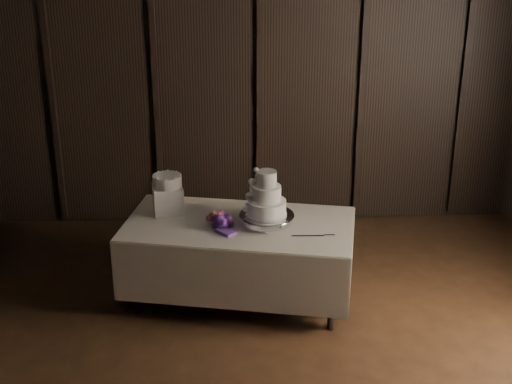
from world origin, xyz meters
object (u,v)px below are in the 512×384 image
(display_table, at_px, (239,258))
(box_pedestal, at_px, (168,199))
(cake_stand, at_px, (267,219))
(wedding_cake, at_px, (263,199))
(bouquet, at_px, (220,221))
(small_cake, at_px, (167,181))

(display_table, distance_m, box_pedestal, 0.83)
(cake_stand, height_order, wedding_cake, wedding_cake)
(cake_stand, relative_size, bouquet, 1.27)
(display_table, xyz_separation_m, cake_stand, (0.24, -0.03, 0.39))
(cake_stand, distance_m, box_pedestal, 0.93)
(display_table, height_order, bouquet, bouquet)
(display_table, relative_size, box_pedestal, 8.28)
(box_pedestal, bearing_deg, wedding_cake, -20.63)
(bouquet, xyz_separation_m, box_pedestal, (-0.47, 0.36, 0.06))
(display_table, xyz_separation_m, bouquet, (-0.17, -0.09, 0.40))
(wedding_cake, distance_m, bouquet, 0.42)
(display_table, bearing_deg, small_cake, 168.26)
(wedding_cake, relative_size, box_pedestal, 1.55)
(display_table, bearing_deg, box_pedestal, 168.26)
(wedding_cake, relative_size, small_cake, 1.55)
(wedding_cake, bearing_deg, cake_stand, 47.10)
(bouquet, height_order, box_pedestal, box_pedestal)
(box_pedestal, height_order, small_cake, small_cake)
(cake_stand, xyz_separation_m, wedding_cake, (-0.03, -0.02, 0.20))
(cake_stand, bearing_deg, box_pedestal, 160.99)
(cake_stand, bearing_deg, bouquet, -172.26)
(wedding_cake, height_order, box_pedestal, wedding_cake)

